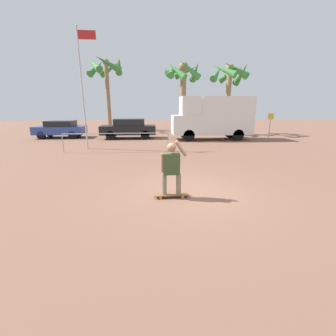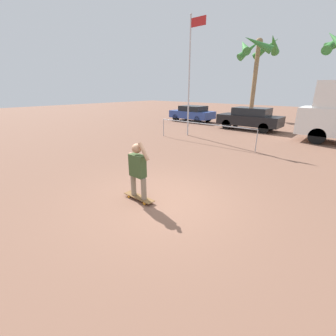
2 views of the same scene
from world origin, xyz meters
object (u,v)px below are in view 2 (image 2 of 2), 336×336
object	(u,v)px
parked_car_blue	(192,113)
person_skateboarder	(138,168)
skateboard	(139,197)
flagpole	(190,71)
parked_car_black	(250,118)
palm_tree_far_left	(258,51)

from	to	relation	value
parked_car_blue	person_skateboarder	bearing A→B (deg)	-60.00
skateboard	flagpole	bearing A→B (deg)	117.74
skateboard	parked_car_black	distance (m)	13.02
skateboard	parked_car_blue	bearing A→B (deg)	120.01
palm_tree_far_left	skateboard	bearing A→B (deg)	-76.12
parked_car_black	person_skateboarder	bearing A→B (deg)	-80.22
palm_tree_far_left	person_skateboarder	bearing A→B (deg)	-76.12
skateboard	person_skateboarder	bearing A→B (deg)	180.00
skateboard	parked_car_blue	world-z (taller)	parked_car_blue
parked_car_black	flagpole	distance (m)	5.91
skateboard	palm_tree_far_left	bearing A→B (deg)	103.88
skateboard	parked_car_black	world-z (taller)	parked_car_black
parked_car_blue	palm_tree_far_left	world-z (taller)	palm_tree_far_left
person_skateboarder	flagpole	distance (m)	9.64
person_skateboarder	palm_tree_far_left	size ratio (longest dim) A/B	0.20
palm_tree_far_left	parked_car_black	bearing A→B (deg)	-68.79
skateboard	parked_car_black	bearing A→B (deg)	99.78
skateboard	palm_tree_far_left	world-z (taller)	palm_tree_far_left
skateboard	parked_car_black	size ratio (longest dim) A/B	0.22
person_skateboarder	palm_tree_far_left	bearing A→B (deg)	103.88
person_skateboarder	parked_car_blue	xyz separation A→B (m)	(-7.90, 13.68, -0.18)
skateboard	parked_car_blue	distance (m)	15.81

